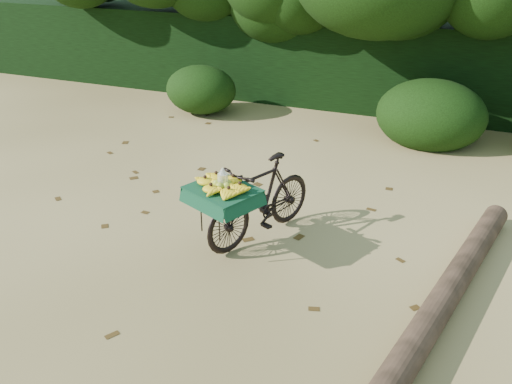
% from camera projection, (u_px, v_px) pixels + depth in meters
% --- Properties ---
extents(ground, '(80.00, 80.00, 0.00)m').
position_uv_depth(ground, '(261.00, 242.00, 6.60)').
color(ground, tan).
rests_on(ground, ground).
extents(vendor_bicycle, '(1.25, 1.85, 1.03)m').
position_uv_depth(vendor_bicycle, '(259.00, 199.00, 6.48)').
color(vendor_bicycle, black).
rests_on(vendor_bicycle, ground).
extents(fallen_log, '(1.13, 3.81, 0.28)m').
position_uv_depth(fallen_log, '(450.00, 288.00, 5.52)').
color(fallen_log, brown).
rests_on(fallen_log, ground).
extents(hedge_backdrop, '(26.00, 1.80, 1.80)m').
position_uv_depth(hedge_backdrop, '(370.00, 62.00, 11.45)').
color(hedge_backdrop, black).
rests_on(hedge_backdrop, ground).
extents(tree_row, '(14.50, 2.00, 4.00)m').
position_uv_depth(tree_row, '(334.00, 11.00, 10.52)').
color(tree_row, black).
rests_on(tree_row, ground).
extents(bush_clumps, '(8.80, 1.70, 0.90)m').
position_uv_depth(bush_clumps, '(373.00, 112.00, 9.82)').
color(bush_clumps, black).
rests_on(bush_clumps, ground).
extents(leaf_litter, '(7.00, 7.30, 0.01)m').
position_uv_depth(leaf_litter, '(279.00, 218.00, 7.14)').
color(leaf_litter, '#442F12').
rests_on(leaf_litter, ground).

